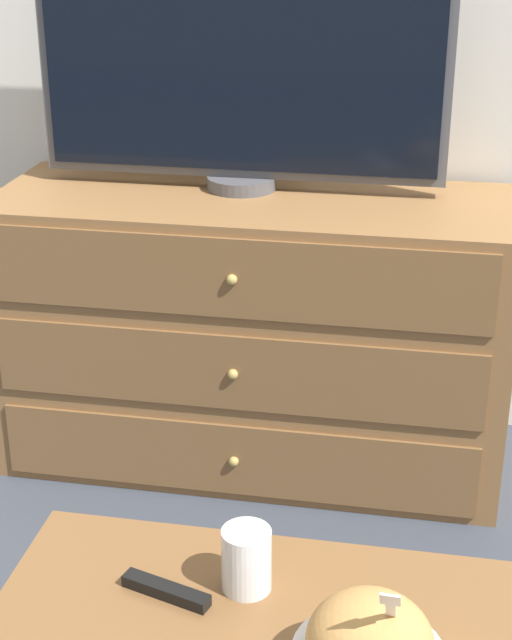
# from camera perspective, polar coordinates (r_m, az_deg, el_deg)

# --- Properties ---
(ground_plane) EXTENTS (12.00, 12.00, 0.00)m
(ground_plane) POSITION_cam_1_polar(r_m,az_deg,el_deg) (2.73, 3.53, -5.11)
(ground_plane) COLOR #383D47
(dresser) EXTENTS (1.20, 0.48, 0.67)m
(dresser) POSITION_cam_1_polar(r_m,az_deg,el_deg) (2.37, -0.21, -0.68)
(dresser) COLOR olive
(dresser) RESTS_ON ground_plane
(tv) EXTENTS (0.94, 0.16, 0.68)m
(tv) POSITION_cam_1_polar(r_m,az_deg,el_deg) (2.26, -0.88, 16.14)
(tv) COLOR #515156
(tv) RESTS_ON dresser
(drink_cup) EXTENTS (0.07, 0.07, 0.09)m
(drink_cup) POSITION_cam_1_polar(r_m,az_deg,el_deg) (1.41, -0.56, -13.95)
(drink_cup) COLOR white
(drink_cup) RESTS_ON coffee_table
(remote_control) EXTENTS (0.13, 0.06, 0.02)m
(remote_control) POSITION_cam_1_polar(r_m,az_deg,el_deg) (1.42, -5.26, -15.41)
(remote_control) COLOR black
(remote_control) RESTS_ON coffee_table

